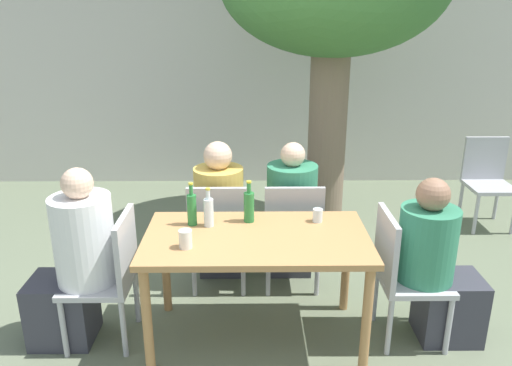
# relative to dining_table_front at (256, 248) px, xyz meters

# --- Properties ---
(ground_plane) EXTENTS (30.00, 30.00, 0.00)m
(ground_plane) POSITION_rel_dining_table_front_xyz_m (0.00, 0.00, -0.67)
(ground_plane) COLOR #667056
(cafe_building_wall) EXTENTS (10.00, 0.08, 2.80)m
(cafe_building_wall) POSITION_rel_dining_table_front_xyz_m (0.00, 3.35, 0.73)
(cafe_building_wall) COLOR beige
(cafe_building_wall) RESTS_ON ground_plane
(dining_table_front) EXTENTS (1.43, 0.80, 0.76)m
(dining_table_front) POSITION_rel_dining_table_front_xyz_m (0.00, 0.00, 0.00)
(dining_table_front) COLOR #B27F4C
(dining_table_front) RESTS_ON ground_plane
(patio_chair_0) EXTENTS (0.44, 0.44, 0.90)m
(patio_chair_0) POSITION_rel_dining_table_front_xyz_m (-0.95, 0.00, -0.16)
(patio_chair_0) COLOR #B2B2B7
(patio_chair_0) RESTS_ON ground_plane
(patio_chair_1) EXTENTS (0.44, 0.44, 0.90)m
(patio_chair_1) POSITION_rel_dining_table_front_xyz_m (0.95, 0.00, -0.16)
(patio_chair_1) COLOR #B2B2B7
(patio_chair_1) RESTS_ON ground_plane
(patio_chair_2) EXTENTS (0.44, 0.44, 0.90)m
(patio_chair_2) POSITION_rel_dining_table_front_xyz_m (-0.29, 0.63, -0.16)
(patio_chair_2) COLOR #B2B2B7
(patio_chair_2) RESTS_ON ground_plane
(patio_chair_3) EXTENTS (0.44, 0.44, 0.90)m
(patio_chair_3) POSITION_rel_dining_table_front_xyz_m (0.29, 0.63, -0.16)
(patio_chair_3) COLOR #B2B2B7
(patio_chair_3) RESTS_ON ground_plane
(patio_chair_4) EXTENTS (0.44, 0.44, 0.90)m
(patio_chair_4) POSITION_rel_dining_table_front_xyz_m (2.38, 1.92, -0.16)
(patio_chair_4) COLOR #B2B2B7
(patio_chair_4) RESTS_ON ground_plane
(person_seated_0) EXTENTS (0.59, 0.38, 1.21)m
(person_seated_0) POSITION_rel_dining_table_front_xyz_m (-1.18, -0.00, -0.12)
(person_seated_0) COLOR #383842
(person_seated_0) RESTS_ON ground_plane
(person_seated_1) EXTENTS (0.59, 0.37, 1.14)m
(person_seated_1) POSITION_rel_dining_table_front_xyz_m (1.18, -0.00, -0.16)
(person_seated_1) COLOR #383842
(person_seated_1) RESTS_ON ground_plane
(person_seated_2) EXTENTS (0.39, 0.59, 1.18)m
(person_seated_2) POSITION_rel_dining_table_front_xyz_m (-0.29, 0.86, -0.14)
(person_seated_2) COLOR #383842
(person_seated_2) RESTS_ON ground_plane
(person_seated_3) EXTENTS (0.39, 0.60, 1.17)m
(person_seated_3) POSITION_rel_dining_table_front_xyz_m (0.29, 0.86, -0.14)
(person_seated_3) COLOR #383842
(person_seated_3) RESTS_ON ground_plane
(green_bottle_0) EXTENTS (0.07, 0.07, 0.29)m
(green_bottle_0) POSITION_rel_dining_table_front_xyz_m (-0.05, 0.23, 0.20)
(green_bottle_0) COLOR #287A38
(green_bottle_0) RESTS_ON dining_table_front
(green_bottle_1) EXTENTS (0.06, 0.06, 0.30)m
(green_bottle_1) POSITION_rel_dining_table_front_xyz_m (-0.43, 0.18, 0.20)
(green_bottle_1) COLOR #287A38
(green_bottle_1) RESTS_ON dining_table_front
(water_bottle_2) EXTENTS (0.07, 0.07, 0.27)m
(water_bottle_2) POSITION_rel_dining_table_front_xyz_m (-0.31, 0.16, 0.19)
(water_bottle_2) COLOR silver
(water_bottle_2) RESTS_ON dining_table_front
(drinking_glass_0) EXTENTS (0.07, 0.07, 0.09)m
(drinking_glass_0) POSITION_rel_dining_table_front_xyz_m (0.42, 0.22, 0.14)
(drinking_glass_0) COLOR silver
(drinking_glass_0) RESTS_ON dining_table_front
(drinking_glass_1) EXTENTS (0.08, 0.08, 0.11)m
(drinking_glass_1) POSITION_rel_dining_table_front_xyz_m (-0.43, -0.16, 0.15)
(drinking_glass_1) COLOR silver
(drinking_glass_1) RESTS_ON dining_table_front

